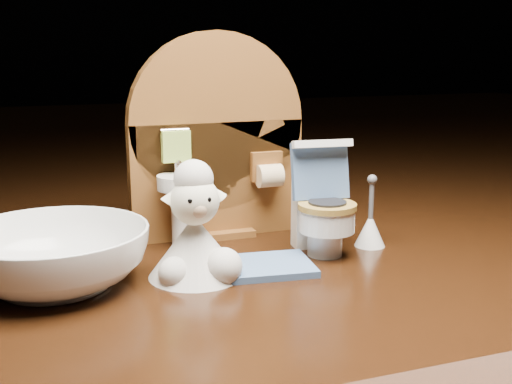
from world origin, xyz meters
TOP-DOWN VIEW (x-y plane):
  - backdrop_panel at (-0.00, 0.06)m, footprint 0.13×0.05m
  - toy_toilet at (0.06, 0.00)m, footprint 0.04×0.05m
  - bath_mat at (0.01, -0.02)m, footprint 0.06×0.05m
  - toilet_brush at (0.09, 0.00)m, footprint 0.02×0.02m
  - plush_lamb at (-0.04, -0.02)m, footprint 0.06×0.06m
  - ceramic_bowl at (-0.12, -0.01)m, footprint 0.15×0.15m

SIDE VIEW (x-z plane):
  - bath_mat at x=0.01m, z-range 0.00..0.00m
  - toilet_brush at x=0.09m, z-range -0.01..0.04m
  - ceramic_bowl at x=-0.12m, z-range 0.00..0.04m
  - plush_lamb at x=-0.04m, z-range -0.01..0.06m
  - toy_toilet at x=0.06m, z-range -0.01..0.07m
  - backdrop_panel at x=0.00m, z-range -0.01..0.14m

